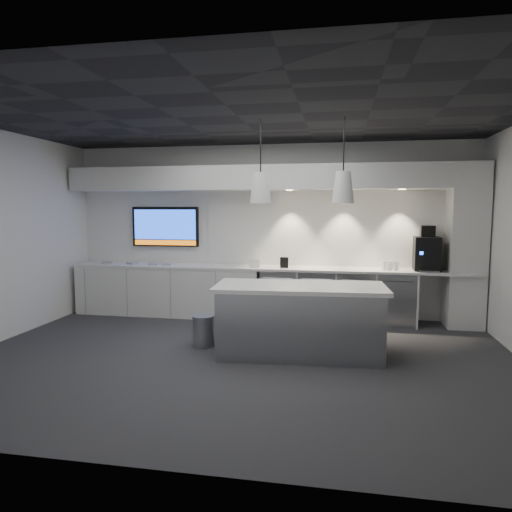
% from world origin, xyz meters
% --- Properties ---
extents(floor, '(7.00, 7.00, 0.00)m').
position_xyz_m(floor, '(0.00, 0.00, 0.00)').
color(floor, '#2E2E30').
rests_on(floor, ground).
extents(ceiling, '(7.00, 7.00, 0.00)m').
position_xyz_m(ceiling, '(0.00, 0.00, 3.00)').
color(ceiling, black).
rests_on(ceiling, wall_back).
extents(wall_back, '(7.00, 0.00, 7.00)m').
position_xyz_m(wall_back, '(0.00, 2.50, 1.50)').
color(wall_back, white).
rests_on(wall_back, floor).
extents(wall_front, '(7.00, 0.00, 7.00)m').
position_xyz_m(wall_front, '(0.00, -2.50, 1.50)').
color(wall_front, white).
rests_on(wall_front, floor).
extents(back_counter, '(6.80, 0.65, 0.04)m').
position_xyz_m(back_counter, '(0.00, 2.17, 0.88)').
color(back_counter, white).
rests_on(back_counter, left_base_cabinets).
extents(left_base_cabinets, '(3.30, 0.63, 0.86)m').
position_xyz_m(left_base_cabinets, '(-1.75, 2.17, 0.43)').
color(left_base_cabinets, white).
rests_on(left_base_cabinets, floor).
extents(fridge_unit_a, '(0.60, 0.61, 0.85)m').
position_xyz_m(fridge_unit_a, '(0.25, 2.17, 0.42)').
color(fridge_unit_a, gray).
rests_on(fridge_unit_a, floor).
extents(fridge_unit_b, '(0.60, 0.61, 0.85)m').
position_xyz_m(fridge_unit_b, '(0.88, 2.17, 0.42)').
color(fridge_unit_b, gray).
rests_on(fridge_unit_b, floor).
extents(fridge_unit_c, '(0.60, 0.61, 0.85)m').
position_xyz_m(fridge_unit_c, '(1.51, 2.17, 0.42)').
color(fridge_unit_c, gray).
rests_on(fridge_unit_c, floor).
extents(fridge_unit_d, '(0.60, 0.61, 0.85)m').
position_xyz_m(fridge_unit_d, '(2.14, 2.17, 0.42)').
color(fridge_unit_d, gray).
rests_on(fridge_unit_d, floor).
extents(backsplash, '(4.60, 0.03, 1.30)m').
position_xyz_m(backsplash, '(1.20, 2.48, 1.55)').
color(backsplash, white).
rests_on(backsplash, wall_back).
extents(soffit, '(6.90, 0.60, 0.40)m').
position_xyz_m(soffit, '(0.00, 2.20, 2.40)').
color(soffit, white).
rests_on(soffit, wall_back).
extents(column, '(0.55, 0.55, 2.60)m').
position_xyz_m(column, '(3.20, 2.20, 1.30)').
color(column, white).
rests_on(column, floor).
extents(wall_tv, '(1.25, 0.07, 0.72)m').
position_xyz_m(wall_tv, '(-1.90, 2.45, 1.56)').
color(wall_tv, black).
rests_on(wall_tv, wall_back).
extents(island, '(2.22, 1.06, 0.92)m').
position_xyz_m(island, '(0.75, 0.31, 0.46)').
color(island, gray).
rests_on(island, floor).
extents(bin, '(0.35, 0.35, 0.43)m').
position_xyz_m(bin, '(-0.59, 0.46, 0.21)').
color(bin, gray).
rests_on(bin, floor).
extents(coffee_machine, '(0.42, 0.58, 0.72)m').
position_xyz_m(coffee_machine, '(2.62, 2.20, 1.19)').
color(coffee_machine, black).
rests_on(coffee_machine, back_counter).
extents(sign_black, '(0.14, 0.03, 0.18)m').
position_xyz_m(sign_black, '(0.33, 2.08, 0.99)').
color(sign_black, black).
rests_on(sign_black, back_counter).
extents(sign_white, '(0.18, 0.02, 0.14)m').
position_xyz_m(sign_white, '(-0.17, 2.05, 0.97)').
color(sign_white, white).
rests_on(sign_white, back_counter).
extents(cup_cluster, '(0.25, 0.16, 0.14)m').
position_xyz_m(cup_cluster, '(2.05, 2.17, 0.97)').
color(cup_cluster, white).
rests_on(cup_cluster, back_counter).
extents(tray_a, '(0.19, 0.19, 0.02)m').
position_xyz_m(tray_a, '(-2.91, 2.13, 0.91)').
color(tray_a, gray).
rests_on(tray_a, back_counter).
extents(tray_b, '(0.20, 0.20, 0.02)m').
position_xyz_m(tray_b, '(-2.41, 2.13, 0.91)').
color(tray_b, gray).
rests_on(tray_b, back_counter).
extents(tray_c, '(0.19, 0.19, 0.02)m').
position_xyz_m(tray_c, '(-2.00, 2.11, 0.91)').
color(tray_c, gray).
rests_on(tray_c, back_counter).
extents(tray_d, '(0.20, 0.20, 0.02)m').
position_xyz_m(tray_d, '(-1.75, 2.08, 0.91)').
color(tray_d, gray).
rests_on(tray_d, back_counter).
extents(pendant_left, '(0.27, 0.27, 1.09)m').
position_xyz_m(pendant_left, '(0.23, 0.31, 2.15)').
color(pendant_left, white).
rests_on(pendant_left, ceiling).
extents(pendant_right, '(0.27, 0.27, 1.09)m').
position_xyz_m(pendant_right, '(1.26, 0.31, 2.15)').
color(pendant_right, white).
rests_on(pendant_right, ceiling).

